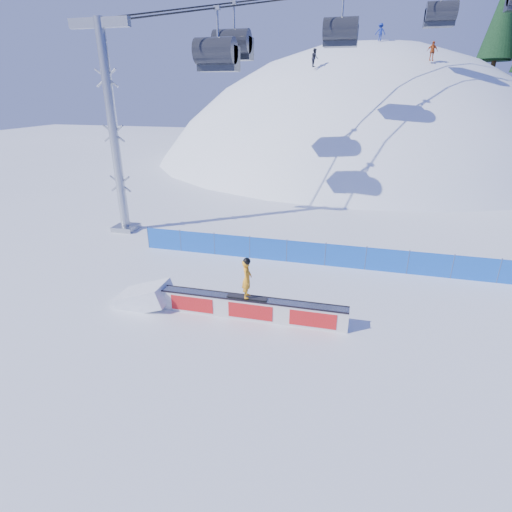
# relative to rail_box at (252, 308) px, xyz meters

# --- Properties ---
(ground) EXTENTS (160.00, 160.00, 0.00)m
(ground) POSITION_rel_rail_box_xyz_m (3.28, 1.41, -0.44)
(ground) COLOR white
(ground) RESTS_ON ground
(snow_hill) EXTENTS (64.00, 64.00, 64.00)m
(snow_hill) POSITION_rel_rail_box_xyz_m (3.28, 43.41, -18.44)
(snow_hill) COLOR white
(snow_hill) RESTS_ON ground
(safety_fence) EXTENTS (22.05, 0.05, 1.30)m
(safety_fence) POSITION_rel_rail_box_xyz_m (3.28, 5.91, 0.16)
(safety_fence) COLOR blue
(safety_fence) RESTS_ON ground
(rail_box) EXTENTS (7.45, 0.62, 0.89)m
(rail_box) POSITION_rel_rail_box_xyz_m (0.00, 0.00, 0.00)
(rail_box) COLOR silver
(rail_box) RESTS_ON ground
(snow_ramp) EXTENTS (2.30, 1.45, 1.42)m
(snow_ramp) POSITION_rel_rail_box_xyz_m (-4.65, -0.06, -0.44)
(snow_ramp) COLOR white
(snow_ramp) RESTS_ON ground
(snowboarder) EXTENTS (1.61, 0.61, 1.67)m
(snowboarder) POSITION_rel_rail_box_xyz_m (-0.19, -0.00, 1.28)
(snowboarder) COLOR black
(snowboarder) RESTS_ON rail_box
(distant_skiers) EXTENTS (20.57, 8.06, 8.23)m
(distant_skiers) POSITION_rel_rail_box_xyz_m (6.62, 32.09, 11.02)
(distant_skiers) COLOR black
(distant_skiers) RESTS_ON ground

